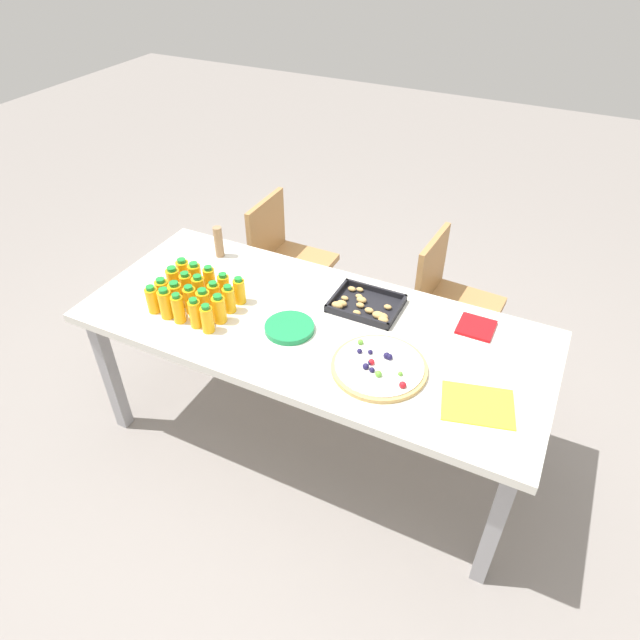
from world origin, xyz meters
TOP-DOWN VIEW (x-y plane):
  - ground_plane at (0.00, 0.00)m, footprint 12.00×12.00m
  - party_table at (0.00, 0.00)m, footprint 2.03×0.86m
  - chair_far_right at (0.41, 0.79)m, footprint 0.42×0.42m
  - chair_far_left at (-0.58, 0.78)m, footprint 0.40×0.40m
  - juice_bottle_0 at (-0.67, -0.23)m, footprint 0.06×0.06m
  - juice_bottle_1 at (-0.59, -0.24)m, footprint 0.06×0.06m
  - juice_bottle_2 at (-0.52, -0.24)m, footprint 0.05×0.05m
  - juice_bottle_3 at (-0.44, -0.23)m, footprint 0.05×0.05m
  - juice_bottle_4 at (-0.37, -0.24)m, footprint 0.05×0.05m
  - juice_bottle_5 at (-0.66, -0.17)m, footprint 0.06×0.06m
  - juice_bottle_6 at (-0.59, -0.17)m, footprint 0.06×0.06m
  - juice_bottle_7 at (-0.52, -0.16)m, footprint 0.06×0.06m
  - juice_bottle_8 at (-0.44, -0.16)m, footprint 0.06×0.06m
  - juice_bottle_9 at (-0.36, -0.16)m, footprint 0.06×0.06m
  - juice_bottle_10 at (-0.67, -0.08)m, footprint 0.06×0.06m
  - juice_bottle_11 at (-0.59, -0.08)m, footprint 0.06×0.06m
  - juice_bottle_12 at (-0.52, -0.09)m, footprint 0.06×0.06m
  - juice_bottle_13 at (-0.44, -0.08)m, footprint 0.06×0.06m
  - juice_bottle_14 at (-0.37, -0.08)m, footprint 0.05×0.05m
  - juice_bottle_15 at (-0.67, -0.01)m, footprint 0.06×0.06m
  - juice_bottle_16 at (-0.59, -0.02)m, footprint 0.06×0.06m
  - juice_bottle_17 at (-0.52, -0.01)m, footprint 0.05×0.05m
  - juice_bottle_18 at (-0.44, -0.01)m, footprint 0.05×0.05m
  - juice_bottle_19 at (-0.36, -0.01)m, footprint 0.05×0.05m
  - fruit_pizza at (0.36, -0.14)m, footprint 0.38×0.38m
  - snack_tray at (0.16, 0.20)m, footprint 0.30×0.24m
  - plate_stack at (-0.07, -0.09)m, footprint 0.21×0.21m
  - napkin_stack at (0.64, 0.28)m, footprint 0.15×0.15m
  - cardboard_tube at (-0.67, 0.28)m, footprint 0.04×0.04m
  - paper_folder at (0.76, -0.16)m, footprint 0.30×0.26m

SIDE VIEW (x-z plane):
  - ground_plane at x=0.00m, z-range 0.00..0.00m
  - chair_far_right at x=0.41m, z-range 0.09..0.92m
  - chair_far_left at x=-0.58m, z-range 0.09..0.92m
  - party_table at x=0.00m, z-range 0.31..1.06m
  - paper_folder at x=0.76m, z-range 0.75..0.76m
  - napkin_stack at x=0.64m, z-range 0.75..0.76m
  - plate_stack at x=-0.07m, z-range 0.75..0.78m
  - fruit_pizza at x=0.36m, z-range 0.74..0.79m
  - snack_tray at x=0.16m, z-range 0.74..0.78m
  - juice_bottle_19 at x=-0.36m, z-range 0.75..0.88m
  - juice_bottle_13 at x=-0.44m, z-range 0.75..0.88m
  - juice_bottle_0 at x=-0.67m, z-range 0.75..0.88m
  - juice_bottle_5 at x=-0.66m, z-range 0.75..0.88m
  - juice_bottle_18 at x=-0.44m, z-range 0.75..0.88m
  - juice_bottle_14 at x=-0.37m, z-range 0.75..0.88m
  - juice_bottle_7 at x=-0.52m, z-range 0.75..0.88m
  - juice_bottle_4 at x=-0.37m, z-range 0.75..0.88m
  - juice_bottle_11 at x=-0.59m, z-range 0.75..0.88m
  - juice_bottle_9 at x=-0.36m, z-range 0.75..0.88m
  - juice_bottle_6 at x=-0.59m, z-range 0.75..0.88m
  - juice_bottle_10 at x=-0.67m, z-range 0.75..0.89m
  - juice_bottle_3 at x=-0.44m, z-range 0.75..0.89m
  - juice_bottle_8 at x=-0.44m, z-range 0.75..0.89m
  - juice_bottle_15 at x=-0.67m, z-range 0.75..0.89m
  - juice_bottle_2 at x=-0.52m, z-range 0.75..0.89m
  - juice_bottle_12 at x=-0.52m, z-range 0.75..0.89m
  - juice_bottle_17 at x=-0.52m, z-range 0.75..0.89m
  - juice_bottle_1 at x=-0.59m, z-range 0.75..0.89m
  - juice_bottle_16 at x=-0.59m, z-range 0.75..0.90m
  - cardboard_tube at x=-0.67m, z-range 0.75..0.91m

